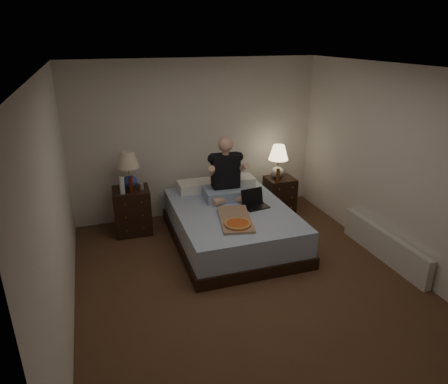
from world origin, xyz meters
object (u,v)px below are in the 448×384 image
object	(u,v)px
lamp_right	(278,162)
pizza_box	(238,225)
water_bottle	(122,186)
beer_bottle_left	(131,185)
nightstand_left	(132,211)
soda_can	(141,187)
bed	(232,225)
person	(226,169)
radiator	(384,245)
laptop	(256,199)
beer_bottle_right	(278,175)
nightstand_right	(280,195)
lamp_left	(129,170)

from	to	relation	value
lamp_right	pizza_box	xyz separation A→B (m)	(-1.22, -1.37, -0.31)
water_bottle	beer_bottle_left	world-z (taller)	water_bottle
nightstand_left	pizza_box	distance (m)	1.81
nightstand_left	soda_can	distance (m)	0.43
bed	water_bottle	size ratio (longest dim) A/B	8.36
nightstand_left	person	world-z (taller)	person
nightstand_left	radiator	bearing A→B (deg)	-28.26
water_bottle	person	size ratio (longest dim) A/B	0.27
beer_bottle_left	radiator	bearing A→B (deg)	-29.61
bed	laptop	world-z (taller)	laptop
lamp_right	beer_bottle_right	world-z (taller)	lamp_right
lamp_right	radiator	world-z (taller)	lamp_right
soda_can	beer_bottle_right	distance (m)	2.17
lamp_right	soda_can	xyz separation A→B (m)	(-2.24, -0.08, -0.13)
person	nightstand_right	bearing A→B (deg)	22.97
lamp_right	pizza_box	bearing A→B (deg)	-131.64
lamp_right	water_bottle	size ratio (longest dim) A/B	2.24
bed	nightstand_right	size ratio (longest dim) A/B	3.52
beer_bottle_left	person	xyz separation A→B (m)	(1.36, -0.26, 0.18)
nightstand_left	water_bottle	bearing A→B (deg)	-128.77
water_bottle	radiator	distance (m)	3.69
nightstand_left	beer_bottle_left	size ratio (longest dim) A/B	3.00
pizza_box	water_bottle	bearing A→B (deg)	148.42
person	laptop	distance (m)	0.64
laptop	pizza_box	xyz separation A→B (m)	(-0.47, -0.52, -0.08)
lamp_right	bed	bearing A→B (deg)	-144.18
soda_can	beer_bottle_right	bearing A→B (deg)	-2.23
lamp_right	beer_bottle_left	xyz separation A→B (m)	(-2.40, -0.14, -0.07)
nightstand_right	soda_can	xyz separation A→B (m)	(-2.29, -0.06, 0.44)
nightstand_right	radiator	xyz separation A→B (m)	(0.63, -1.86, -0.10)
lamp_right	water_bottle	world-z (taller)	lamp_right
nightstand_right	beer_bottle_right	distance (m)	0.45
soda_can	person	distance (m)	1.27
nightstand_left	soda_can	bearing A→B (deg)	-22.38
lamp_right	radiator	distance (m)	2.12
pizza_box	nightstand_right	bearing A→B (deg)	58.37
nightstand_right	beer_bottle_right	xyz separation A→B (m)	(-0.12, -0.14, 0.41)
lamp_right	beer_bottle_left	size ratio (longest dim) A/B	2.43
pizza_box	person	bearing A→B (deg)	90.93
soda_can	beer_bottle_right	size ratio (longest dim) A/B	0.43
beer_bottle_right	lamp_left	bearing A→B (deg)	174.46
person	laptop	bearing A→B (deg)	-53.36
lamp_left	soda_can	size ratio (longest dim) A/B	5.60
person	pizza_box	size ratio (longest dim) A/B	1.22
nightstand_left	soda_can	size ratio (longest dim) A/B	6.91
lamp_left	water_bottle	xyz separation A→B (m)	(-0.13, -0.20, -0.16)
beer_bottle_right	person	bearing A→B (deg)	-166.41
bed	soda_can	world-z (taller)	soda_can
beer_bottle_left	radiator	size ratio (longest dim) A/B	0.14
nightstand_left	lamp_left	size ratio (longest dim) A/B	1.23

